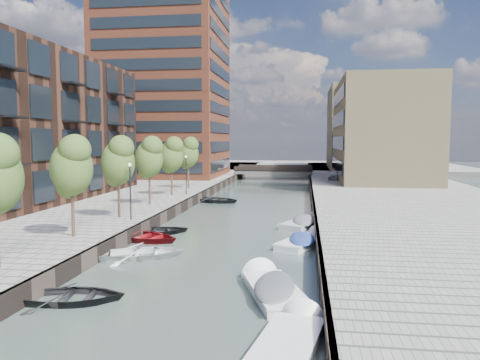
% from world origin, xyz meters
% --- Properties ---
extents(water, '(300.00, 300.00, 0.00)m').
position_xyz_m(water, '(0.00, 40.00, 0.00)').
color(water, '#38473F').
rests_on(water, ground).
extents(quay_right, '(20.00, 140.00, 1.00)m').
position_xyz_m(quay_right, '(16.00, 40.00, 0.50)').
color(quay_right, gray).
rests_on(quay_right, ground).
extents(quay_wall_left, '(0.25, 140.00, 1.00)m').
position_xyz_m(quay_wall_left, '(-6.10, 40.00, 0.50)').
color(quay_wall_left, '#332823').
rests_on(quay_wall_left, ground).
extents(quay_wall_right, '(0.25, 140.00, 1.00)m').
position_xyz_m(quay_wall_right, '(6.10, 40.00, 0.50)').
color(quay_wall_right, '#332823').
rests_on(quay_wall_right, ground).
extents(far_closure, '(80.00, 40.00, 1.00)m').
position_xyz_m(far_closure, '(0.00, 100.00, 0.50)').
color(far_closure, gray).
rests_on(far_closure, ground).
extents(apartment_block, '(8.00, 38.00, 14.00)m').
position_xyz_m(apartment_block, '(-20.00, 30.00, 8.00)').
color(apartment_block, '#311B13').
rests_on(apartment_block, quay_left).
extents(tower, '(18.00, 18.00, 30.00)m').
position_xyz_m(tower, '(-17.00, 65.00, 16.00)').
color(tower, brown).
rests_on(tower, quay_left).
extents(tan_block_near, '(12.00, 25.00, 14.00)m').
position_xyz_m(tan_block_near, '(16.00, 62.00, 8.00)').
color(tan_block_near, tan).
rests_on(tan_block_near, quay_right).
extents(tan_block_far, '(12.00, 20.00, 16.00)m').
position_xyz_m(tan_block_far, '(16.00, 88.00, 9.00)').
color(tan_block_far, tan).
rests_on(tan_block_far, quay_right).
extents(bridge, '(13.00, 6.00, 1.30)m').
position_xyz_m(bridge, '(0.00, 72.00, 1.39)').
color(bridge, gray).
rests_on(bridge, ground).
extents(tree_2, '(2.50, 2.50, 5.95)m').
position_xyz_m(tree_2, '(-8.50, 18.00, 5.31)').
color(tree_2, '#382619').
rests_on(tree_2, quay_left).
extents(tree_3, '(2.50, 2.50, 5.95)m').
position_xyz_m(tree_3, '(-8.50, 25.00, 5.31)').
color(tree_3, '#382619').
rests_on(tree_3, quay_left).
extents(tree_4, '(2.50, 2.50, 5.95)m').
position_xyz_m(tree_4, '(-8.50, 32.00, 5.31)').
color(tree_4, '#382619').
rests_on(tree_4, quay_left).
extents(tree_5, '(2.50, 2.50, 5.95)m').
position_xyz_m(tree_5, '(-8.50, 39.00, 5.31)').
color(tree_5, '#382619').
rests_on(tree_5, quay_left).
extents(tree_6, '(2.50, 2.50, 5.95)m').
position_xyz_m(tree_6, '(-8.50, 46.00, 5.31)').
color(tree_6, '#382619').
rests_on(tree_6, quay_left).
extents(lamp_1, '(0.24, 0.24, 4.12)m').
position_xyz_m(lamp_1, '(-7.20, 24.00, 3.51)').
color(lamp_1, black).
rests_on(lamp_1, quay_left).
extents(lamp_2, '(0.24, 0.24, 4.12)m').
position_xyz_m(lamp_2, '(-7.20, 40.00, 3.51)').
color(lamp_2, black).
rests_on(lamp_2, quay_left).
extents(sloop_0, '(4.97, 3.95, 0.92)m').
position_xyz_m(sloop_0, '(-4.42, 9.94, 0.00)').
color(sloop_0, black).
rests_on(sloop_0, ground).
extents(sloop_1, '(5.24, 4.56, 0.91)m').
position_xyz_m(sloop_1, '(-5.21, 24.26, 0.00)').
color(sloop_1, black).
rests_on(sloop_1, ground).
extents(sloop_2, '(5.89, 4.95, 1.04)m').
position_xyz_m(sloop_2, '(-5.40, 21.77, 0.00)').
color(sloop_2, maroon).
rests_on(sloop_2, ground).
extents(sloop_3, '(5.85, 5.01, 1.02)m').
position_xyz_m(sloop_3, '(-4.00, 17.37, 0.00)').
color(sloop_3, white).
rests_on(sloop_3, ground).
extents(sloop_4, '(5.88, 4.88, 1.05)m').
position_xyz_m(sloop_4, '(-4.24, 41.34, 0.00)').
color(sloop_4, black).
rests_on(sloop_4, ground).
extents(motorboat_1, '(3.51, 5.82, 1.84)m').
position_xyz_m(motorboat_1, '(3.86, 12.14, 0.22)').
color(motorboat_1, white).
rests_on(motorboat_1, ground).
extents(motorboat_2, '(2.73, 5.45, 1.74)m').
position_xyz_m(motorboat_2, '(4.85, 6.94, 0.10)').
color(motorboat_2, white).
rests_on(motorboat_2, ground).
extents(motorboat_3, '(3.69, 5.35, 1.70)m').
position_xyz_m(motorboat_3, '(5.32, 22.19, 0.21)').
color(motorboat_3, white).
rests_on(motorboat_3, ground).
extents(motorboat_4, '(4.11, 5.93, 1.88)m').
position_xyz_m(motorboat_4, '(5.47, 28.93, 0.23)').
color(motorboat_4, '#BCBDBB').
rests_on(motorboat_4, ground).
extents(car, '(2.10, 3.83, 1.23)m').
position_xyz_m(car, '(9.51, 60.49, 1.62)').
color(car, '#A9ACAE').
rests_on(car, quay_right).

